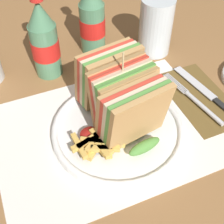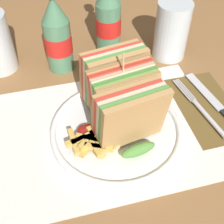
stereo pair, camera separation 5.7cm
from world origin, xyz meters
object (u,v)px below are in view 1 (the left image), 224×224
at_px(knife, 208,94).
at_px(coke_bottle_far, 92,19).
at_px(glass_near, 155,30).
at_px(plate_main, 116,130).
at_px(coke_bottle_near, 44,41).
at_px(fork, 198,102).
at_px(club_sandwich, 121,96).

xyz_separation_m(knife, coke_bottle_far, (-0.16, 0.25, 0.08)).
bearing_deg(glass_near, plate_main, -132.34).
xyz_separation_m(plate_main, glass_near, (0.19, 0.21, 0.05)).
relative_size(plate_main, coke_bottle_near, 1.27).
height_order(coke_bottle_far, glass_near, coke_bottle_far).
height_order(fork, knife, fork).
xyz_separation_m(coke_bottle_near, coke_bottle_far, (0.12, 0.04, 0.00)).
height_order(plate_main, knife, plate_main).
bearing_deg(club_sandwich, fork, -5.53).
bearing_deg(glass_near, coke_bottle_near, 176.00).
height_order(plate_main, coke_bottle_far, coke_bottle_far).
height_order(club_sandwich, coke_bottle_near, coke_bottle_near).
distance_m(knife, coke_bottle_far, 0.31).
height_order(fork, coke_bottle_far, coke_bottle_far).
relative_size(club_sandwich, knife, 1.03).
xyz_separation_m(fork, glass_near, (0.01, 0.20, 0.05)).
height_order(club_sandwich, fork, club_sandwich).
xyz_separation_m(club_sandwich, knife, (0.20, -0.00, -0.07)).
bearing_deg(plate_main, coke_bottle_near, 106.53).
relative_size(fork, glass_near, 1.30).
bearing_deg(glass_near, knife, -81.06).
bearing_deg(glass_near, fork, -91.87).
xyz_separation_m(plate_main, club_sandwich, (0.02, 0.02, 0.06)).
distance_m(plate_main, fork, 0.18).
xyz_separation_m(club_sandwich, coke_bottle_near, (-0.08, 0.20, 0.01)).
height_order(club_sandwich, coke_bottle_far, coke_bottle_far).
bearing_deg(club_sandwich, knife, -0.49).
bearing_deg(fork, coke_bottle_far, 106.69).
relative_size(fork, knife, 0.87).
bearing_deg(plate_main, glass_near, 47.66).
distance_m(coke_bottle_far, glass_near, 0.15).
distance_m(fork, coke_bottle_near, 0.34).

